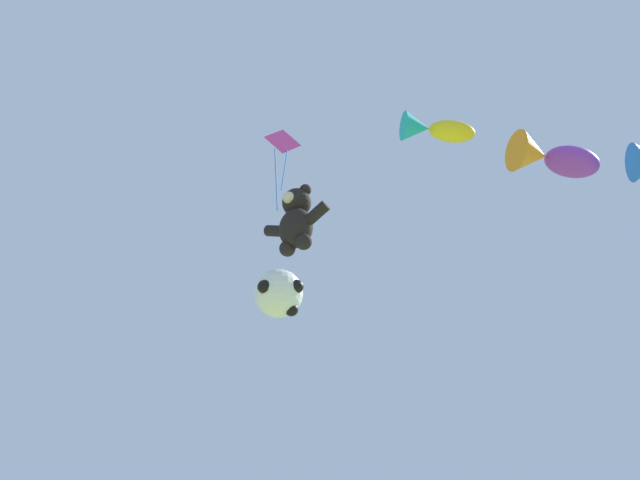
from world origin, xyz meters
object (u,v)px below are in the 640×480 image
at_px(teddy_bear_kite, 296,220).
at_px(fish_kite_goldfin, 434,129).
at_px(soccer_ball_kite, 279,293).
at_px(fish_kite_violet, 552,158).
at_px(diamond_kite, 282,148).

height_order(teddy_bear_kite, fish_kite_goldfin, fish_kite_goldfin).
height_order(soccer_ball_kite, fish_kite_violet, fish_kite_violet).
xyz_separation_m(teddy_bear_kite, diamond_kite, (-1.67, 1.40, 4.26)).
relative_size(soccer_ball_kite, fish_kite_goldfin, 0.68).
bearing_deg(fish_kite_violet, diamond_kite, -166.56).
height_order(teddy_bear_kite, soccer_ball_kite, teddy_bear_kite).
height_order(soccer_ball_kite, diamond_kite, diamond_kite).
relative_size(teddy_bear_kite, diamond_kite, 0.58).
distance_m(teddy_bear_kite, fish_kite_violet, 6.06).
height_order(teddy_bear_kite, diamond_kite, diamond_kite).
bearing_deg(soccer_ball_kite, teddy_bear_kite, -18.00).
xyz_separation_m(teddy_bear_kite, fish_kite_goldfin, (3.00, 1.29, 2.15)).
distance_m(fish_kite_goldfin, diamond_kite, 5.13).
bearing_deg(soccer_ball_kite, fish_kite_goldfin, 17.51).
xyz_separation_m(soccer_ball_kite, diamond_kite, (-1.14, 1.23, 5.88)).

